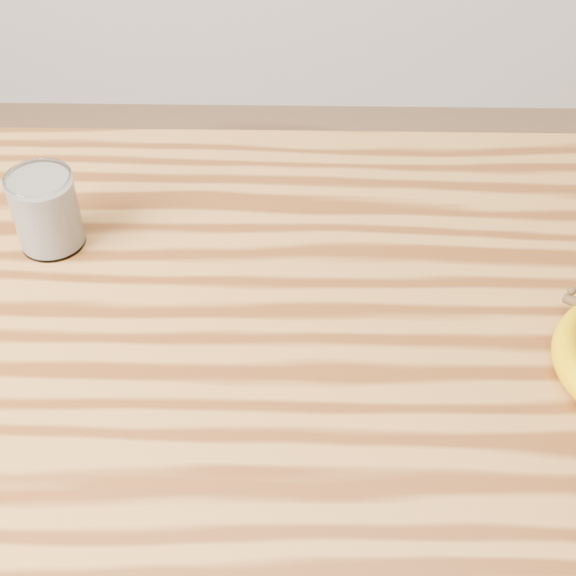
{
  "coord_description": "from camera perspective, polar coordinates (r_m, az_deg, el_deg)",
  "views": [
    {
      "loc": [
        0.04,
        -0.7,
        1.59
      ],
      "look_at": [
        0.02,
        0.0,
        0.93
      ],
      "focal_mm": 50.0,
      "sensor_mm": 36.0,
      "label": 1
    }
  ],
  "objects": [
    {
      "name": "smoothie_glass",
      "position": [
        1.09,
        -16.83,
        5.26
      ],
      "size": [
        0.09,
        0.09,
        0.11
      ],
      "color": "white",
      "rests_on": "table"
    },
    {
      "name": "banana",
      "position": [
        0.94,
        19.5,
        -5.68
      ],
      "size": [
        0.14,
        0.28,
        0.03
      ],
      "primitive_type": null,
      "rotation": [
        0.0,
        0.0,
        0.18
      ],
      "color": "#DDA800",
      "rests_on": "table"
    },
    {
      "name": "table",
      "position": [
        1.08,
        -1.31,
        -6.29
      ],
      "size": [
        1.2,
        0.8,
        0.9
      ],
      "color": "#A36D2F",
      "rests_on": "ground"
    }
  ]
}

